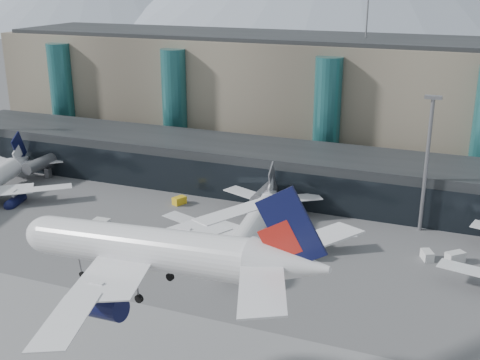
% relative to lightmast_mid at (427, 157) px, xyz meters
% --- Properties ---
extents(ground, '(900.00, 900.00, 0.00)m').
position_rel_lightmast_mid_xyz_m(ground, '(-30.00, -48.00, -14.42)').
color(ground, '#515154').
rests_on(ground, ground).
extents(concourse, '(170.00, 27.00, 10.00)m').
position_rel_lightmast_mid_xyz_m(concourse, '(-30.02, 9.73, -9.45)').
color(concourse, black).
rests_on(concourse, ground).
extents(terminal_main, '(130.00, 30.00, 31.00)m').
position_rel_lightmast_mid_xyz_m(terminal_main, '(-55.00, 42.00, 1.03)').
color(terminal_main, gray).
rests_on(terminal_main, ground).
extents(teal_towers, '(116.40, 19.40, 46.00)m').
position_rel_lightmast_mid_xyz_m(teal_towers, '(-44.99, 26.01, -0.41)').
color(teal_towers, '#246164').
rests_on(teal_towers, ground).
extents(lightmast_mid, '(3.00, 1.20, 25.60)m').
position_rel_lightmast_mid_xyz_m(lightmast_mid, '(0.00, 0.00, 0.00)').
color(lightmast_mid, slate).
rests_on(lightmast_mid, ground).
extents(hero_jet, '(38.65, 38.57, 12.54)m').
position_rel_lightmast_mid_xyz_m(hero_jet, '(-19.70, -61.40, 6.20)').
color(hero_jet, silver).
rests_on(hero_jet, ground).
extents(jet_parked_mid, '(37.57, 37.36, 12.17)m').
position_rel_lightmast_mid_xyz_m(jet_parked_mid, '(-27.26, -15.48, -9.81)').
color(jet_parked_mid, silver).
rests_on(jet_parked_mid, ground).
extents(veh_a, '(3.13, 1.87, 1.72)m').
position_rel_lightmast_mid_xyz_m(veh_a, '(-56.43, -21.23, -13.56)').
color(veh_a, silver).
rests_on(veh_a, ground).
extents(veh_b, '(2.63, 3.19, 1.58)m').
position_rel_lightmast_mid_xyz_m(veh_b, '(-48.32, -4.82, -13.63)').
color(veh_b, gold).
rests_on(veh_b, ground).
extents(veh_c, '(3.97, 3.09, 1.96)m').
position_rel_lightmast_mid_xyz_m(veh_c, '(-16.53, -18.98, -13.44)').
color(veh_c, '#515056').
rests_on(veh_c, ground).
extents(veh_d, '(3.46, 3.41, 1.81)m').
position_rel_lightmast_mid_xyz_m(veh_d, '(6.89, -11.75, -13.51)').
color(veh_d, silver).
rests_on(veh_d, ground).
extents(veh_g, '(2.55, 3.09, 1.56)m').
position_rel_lightmast_mid_xyz_m(veh_g, '(2.47, -12.44, -13.64)').
color(veh_g, silver).
rests_on(veh_g, ground).
extents(veh_h, '(4.59, 3.70, 2.25)m').
position_rel_lightmast_mid_xyz_m(veh_h, '(-40.89, -29.83, -13.30)').
color(veh_h, gold).
rests_on(veh_h, ground).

